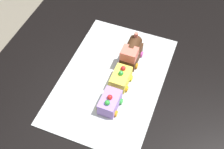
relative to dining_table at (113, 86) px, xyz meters
The scene contains 6 objects.
ground_plane 0.63m from the dining_table, ahead, with size 8.00×8.00×0.00m, color gray.
dining_table is the anchor object (origin of this frame).
cake_board 0.12m from the dining_table, 15.68° to the left, with size 0.60×0.40×0.00m, color silver.
cake_locomotive 0.19m from the dining_table, 149.26° to the left, with size 0.14×0.08×0.12m.
cake_car_flatbed_lemon 0.15m from the dining_table, 48.84° to the left, with size 0.10×0.08×0.07m.
cake_car_hopper_lavender 0.22m from the dining_table, 17.14° to the left, with size 0.10×0.08×0.07m.
Camera 1 is at (0.68, 0.26, 1.69)m, focal length 45.89 mm.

